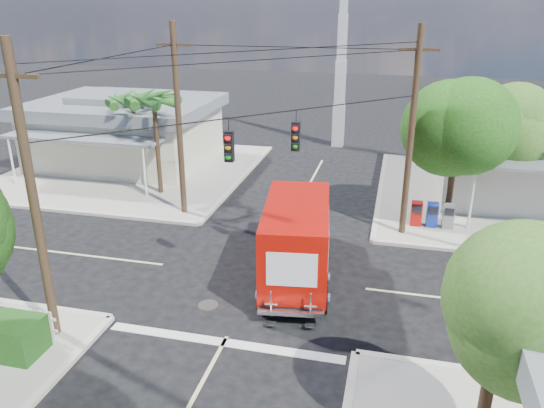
% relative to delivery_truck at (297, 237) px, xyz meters
% --- Properties ---
extents(ground, '(120.00, 120.00, 0.00)m').
position_rel_delivery_truck_xyz_m(ground, '(-1.35, -0.42, -1.59)').
color(ground, black).
rests_on(ground, ground).
extents(sidewalk_ne, '(14.12, 14.12, 0.14)m').
position_rel_delivery_truck_xyz_m(sidewalk_ne, '(9.53, 10.46, -1.52)').
color(sidewalk_ne, '#A6A196').
rests_on(sidewalk_ne, ground).
extents(sidewalk_nw, '(14.12, 14.12, 0.14)m').
position_rel_delivery_truck_xyz_m(sidewalk_nw, '(-12.23, 10.46, -1.52)').
color(sidewalk_nw, '#A6A196').
rests_on(sidewalk_nw, ground).
extents(road_markings, '(32.00, 32.00, 0.01)m').
position_rel_delivery_truck_xyz_m(road_markings, '(-1.35, -1.89, -1.58)').
color(road_markings, beige).
rests_on(road_markings, ground).
extents(building_nw, '(10.80, 10.20, 4.30)m').
position_rel_delivery_truck_xyz_m(building_nw, '(-13.35, 12.04, 0.63)').
color(building_nw, beige).
rests_on(building_nw, sidewalk_nw).
extents(radio_tower, '(0.80, 0.80, 17.00)m').
position_rel_delivery_truck_xyz_m(radio_tower, '(-0.85, 19.58, 4.05)').
color(radio_tower, silver).
rests_on(radio_tower, ground).
extents(tree_ne_front, '(4.21, 4.14, 6.66)m').
position_rel_delivery_truck_xyz_m(tree_ne_front, '(5.86, 6.34, 3.18)').
color(tree_ne_front, '#422D1C').
rests_on(tree_ne_front, sidewalk_ne).
extents(tree_ne_back, '(3.77, 3.66, 5.82)m').
position_rel_delivery_truck_xyz_m(tree_ne_back, '(8.46, 8.54, 2.60)').
color(tree_ne_back, '#422D1C').
rests_on(tree_ne_back, sidewalk_ne).
extents(tree_se, '(3.67, 3.54, 5.62)m').
position_rel_delivery_truck_xyz_m(tree_se, '(5.66, -7.66, 2.45)').
color(tree_se, '#422D1C').
rests_on(tree_se, sidewalk_se).
extents(palm_nw_front, '(3.01, 3.08, 5.59)m').
position_rel_delivery_truck_xyz_m(palm_nw_front, '(-8.85, 7.08, 3.45)').
color(palm_nw_front, '#422D1C').
rests_on(palm_nw_front, sidewalk_nw).
extents(palm_nw_back, '(3.01, 3.08, 5.19)m').
position_rel_delivery_truck_xyz_m(palm_nw_back, '(-10.85, 8.58, 3.08)').
color(palm_nw_back, '#422D1C').
rests_on(palm_nw_back, sidewalk_nw).
extents(utility_poles, '(12.00, 10.68, 9.00)m').
position_rel_delivery_truck_xyz_m(utility_poles, '(-2.93, 1.18, 3.08)').
color(utility_poles, '#473321').
rests_on(utility_poles, ground).
extents(vending_boxes, '(1.90, 0.50, 1.10)m').
position_rel_delivery_truck_xyz_m(vending_boxes, '(5.15, 5.78, -0.90)').
color(vending_boxes, '#B4100C').
rests_on(vending_boxes, sidewalk_ne).
extents(delivery_truck, '(3.17, 7.45, 3.13)m').
position_rel_delivery_truck_xyz_m(delivery_truck, '(0.00, 0.00, 0.00)').
color(delivery_truck, black).
rests_on(delivery_truck, ground).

